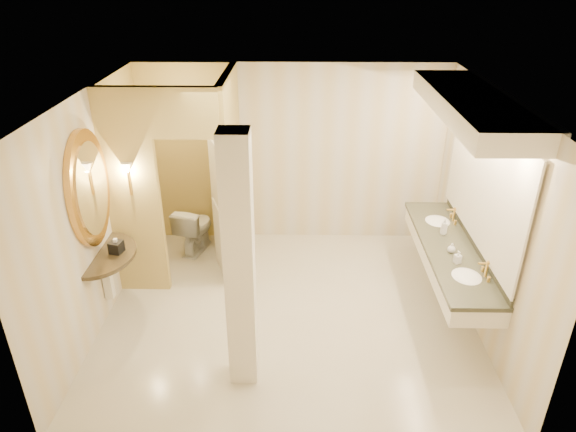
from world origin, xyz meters
name	(u,v)px	position (x,y,z in m)	size (l,w,h in m)	color
floor	(289,312)	(0.00, 0.00, 0.00)	(4.50, 4.50, 0.00)	beige
ceiling	(289,98)	(0.00, 0.00, 2.70)	(4.50, 4.50, 0.00)	white
wall_back	(291,155)	(0.00, 2.00, 1.35)	(4.50, 0.02, 2.70)	beige
wall_front	(284,330)	(0.00, -2.00, 1.35)	(4.50, 0.02, 2.70)	beige
wall_left	(93,214)	(-2.25, 0.00, 1.35)	(0.02, 4.00, 2.70)	beige
wall_right	(487,218)	(2.25, 0.00, 1.35)	(0.02, 4.00, 2.70)	beige
toilet_closet	(205,179)	(-1.12, 0.97, 1.39)	(1.50, 1.55, 2.70)	#CEC26C
wall_sconce	(127,169)	(-1.93, 0.43, 1.73)	(0.14, 0.14, 0.42)	gold
vanity	(463,189)	(1.98, 0.17, 1.63)	(0.75, 2.62, 2.09)	white
console_shelf	(94,217)	(-2.21, -0.07, 1.35)	(1.04, 1.04, 1.97)	black
pillar	(240,267)	(-0.45, -1.08, 1.35)	(0.28, 0.28, 2.70)	white
tissue_box	(116,247)	(-2.03, -0.05, 0.95)	(0.14, 0.14, 0.14)	black
toilet	(195,228)	(-1.43, 1.51, 0.37)	(0.41, 0.72, 0.73)	white
soap_bottle_a	(458,257)	(1.92, -0.21, 0.95)	(0.07, 0.07, 0.15)	beige
soap_bottle_b	(452,248)	(1.91, 0.03, 0.93)	(0.09, 0.09, 0.12)	silver
soap_bottle_c	(444,226)	(1.93, 0.47, 0.99)	(0.09, 0.09, 0.22)	#C6B28C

